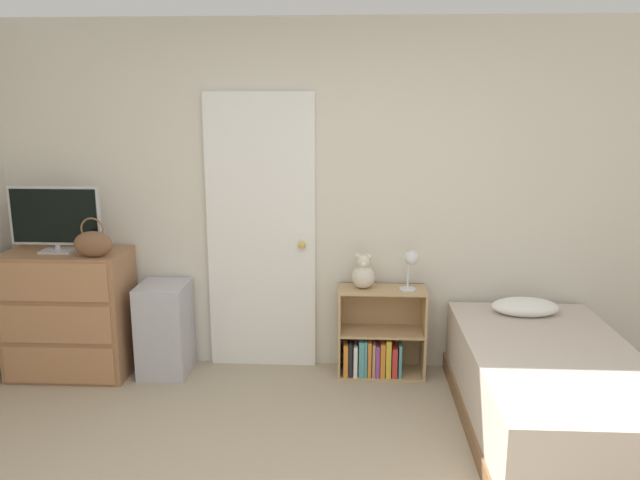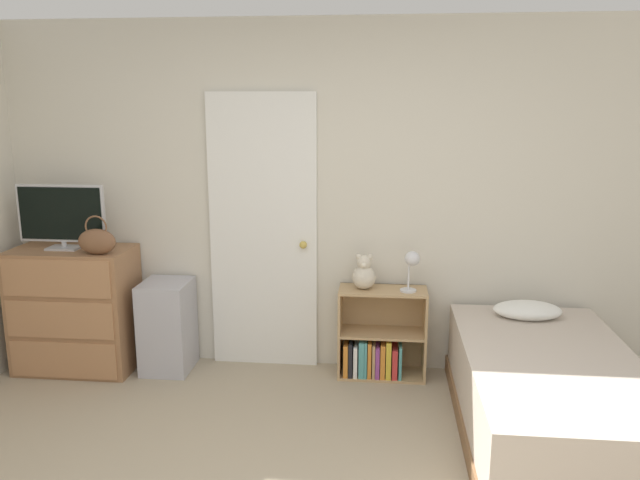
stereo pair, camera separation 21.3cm
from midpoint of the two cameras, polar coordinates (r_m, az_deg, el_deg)
name	(u,v)px [view 2 (the right image)]	position (r m, az deg, el deg)	size (l,w,h in m)	color
wall_back	(318,199)	(4.57, 1.13, 3.76)	(10.00, 0.06, 2.55)	beige
door_closed	(263,233)	(4.61, -3.88, 0.61)	(0.80, 0.09, 2.04)	white
dresser	(76,309)	(4.97, -20.30, -5.97)	(0.86, 0.48, 0.92)	#996B47
tv	(61,216)	(4.82, -21.41, 2.08)	(0.65, 0.16, 0.47)	#B7B7BC
handbag	(97,241)	(4.59, -18.48, -0.09)	(0.27, 0.12, 0.28)	brown
storage_bin	(168,326)	(4.79, -12.53, -7.69)	(0.35, 0.39, 0.68)	#ADADB7
bookshelf	(377,344)	(4.64, 6.60, -9.42)	(0.63, 0.28, 0.66)	tan
teddy_bear	(364,274)	(4.47, 5.40, -3.11)	(0.17, 0.17, 0.26)	beige
desk_lamp	(412,263)	(4.42, 9.75, -2.09)	(0.13, 0.13, 0.30)	silver
bed	(549,397)	(4.06, 21.65, -13.25)	(1.02, 1.89, 0.64)	brown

